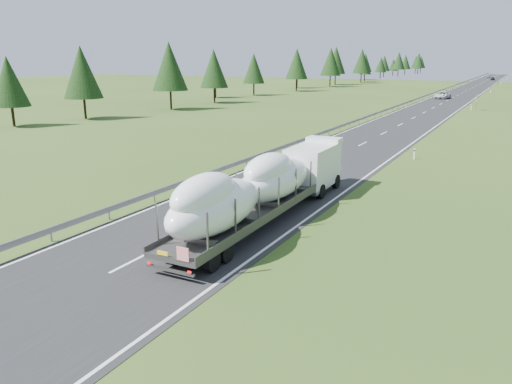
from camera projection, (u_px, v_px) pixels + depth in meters
The scene contains 10 objects.
ground at pixel (133, 261), 22.53m from camera, with size 400.00×400.00×0.00m, color #2E4617.
road_surface at pixel (448, 100), 107.71m from camera, with size 10.00×400.00×0.02m, color black.
guardrail at pixel (423, 97), 109.92m from camera, with size 0.10×400.00×0.76m.
marker_posts at pixel (496, 86), 151.47m from camera, with size 0.13×350.08×1.00m.
highway_sign at pixel (476, 100), 86.93m from camera, with size 0.08×0.90×2.60m.
tree_line_left at pixel (327, 64), 161.23m from camera, with size 15.57×340.37×12.63m.
boat_truck at pixel (264, 185), 27.46m from camera, with size 2.82×18.69×3.94m.
distant_van at pixel (442, 95), 112.05m from camera, with size 2.67×5.80×1.61m, color silver.
distant_car_dark at pixel (493, 79), 205.30m from camera, with size 1.51×3.77×1.28m, color black.
distant_car_blue at pixel (489, 77), 224.44m from camera, with size 1.35×3.86×1.27m, color #182744.
Camera 1 is at (14.76, -15.86, 8.89)m, focal length 35.00 mm.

